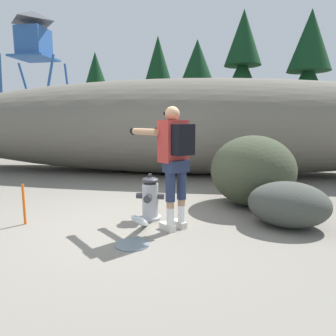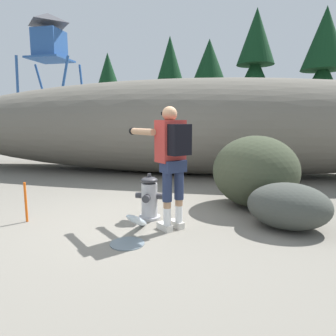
{
  "view_description": "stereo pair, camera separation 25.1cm",
  "coord_description": "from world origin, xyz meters",
  "px_view_note": "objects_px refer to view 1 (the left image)",
  "views": [
    {
      "loc": [
        1.16,
        -4.19,
        1.5
      ],
      "look_at": [
        0.39,
        0.51,
        0.75
      ],
      "focal_mm": 32.52,
      "sensor_mm": 36.0,
      "label": 1
    },
    {
      "loc": [
        1.4,
        -4.14,
        1.5
      ],
      "look_at": [
        0.39,
        0.51,
        0.75
      ],
      "focal_mm": 32.52,
      "sensor_mm": 36.0,
      "label": 2
    }
  ],
  "objects_px": {
    "boulder_large": "(253,171)",
    "watchtower": "(34,45)",
    "utility_worker": "(173,153)",
    "boulder_mid": "(288,204)",
    "fire_hydrant": "(150,199)",
    "survey_stake": "(24,204)"
  },
  "relations": [
    {
      "from": "utility_worker",
      "to": "fire_hydrant",
      "type": "bearing_deg",
      "value": 0.33
    },
    {
      "from": "watchtower",
      "to": "survey_stake",
      "type": "distance_m",
      "value": 18.76
    },
    {
      "from": "utility_worker",
      "to": "boulder_large",
      "type": "xyz_separation_m",
      "value": [
        1.21,
        1.43,
        -0.45
      ]
    },
    {
      "from": "boulder_large",
      "to": "fire_hydrant",
      "type": "bearing_deg",
      "value": -146.52
    },
    {
      "from": "fire_hydrant",
      "to": "survey_stake",
      "type": "relative_size",
      "value": 1.17
    },
    {
      "from": "boulder_large",
      "to": "boulder_mid",
      "type": "bearing_deg",
      "value": -69.93
    },
    {
      "from": "watchtower",
      "to": "fire_hydrant",
      "type": "bearing_deg",
      "value": -53.25
    },
    {
      "from": "fire_hydrant",
      "to": "boulder_mid",
      "type": "bearing_deg",
      "value": 0.05
    },
    {
      "from": "fire_hydrant",
      "to": "survey_stake",
      "type": "xyz_separation_m",
      "value": [
        -1.75,
        -0.54,
        -0.02
      ]
    },
    {
      "from": "boulder_large",
      "to": "watchtower",
      "type": "height_order",
      "value": "watchtower"
    },
    {
      "from": "utility_worker",
      "to": "watchtower",
      "type": "bearing_deg",
      "value": -10.79
    },
    {
      "from": "boulder_large",
      "to": "survey_stake",
      "type": "distance_m",
      "value": 3.74
    },
    {
      "from": "fire_hydrant",
      "to": "utility_worker",
      "type": "relative_size",
      "value": 0.42
    },
    {
      "from": "fire_hydrant",
      "to": "watchtower",
      "type": "height_order",
      "value": "watchtower"
    },
    {
      "from": "watchtower",
      "to": "utility_worker",
      "type": "bearing_deg",
      "value": -52.92
    },
    {
      "from": "utility_worker",
      "to": "boulder_mid",
      "type": "xyz_separation_m",
      "value": [
        1.6,
        0.36,
        -0.75
      ]
    },
    {
      "from": "boulder_large",
      "to": "utility_worker",
      "type": "bearing_deg",
      "value": -130.23
    },
    {
      "from": "fire_hydrant",
      "to": "boulder_large",
      "type": "xyz_separation_m",
      "value": [
        1.62,
        1.07,
        0.3
      ]
    },
    {
      "from": "fire_hydrant",
      "to": "utility_worker",
      "type": "bearing_deg",
      "value": -41.8
    },
    {
      "from": "fire_hydrant",
      "to": "boulder_mid",
      "type": "distance_m",
      "value": 2.01
    },
    {
      "from": "fire_hydrant",
      "to": "watchtower",
      "type": "distance_m",
      "value": 19.26
    },
    {
      "from": "utility_worker",
      "to": "boulder_mid",
      "type": "distance_m",
      "value": 1.81
    }
  ]
}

